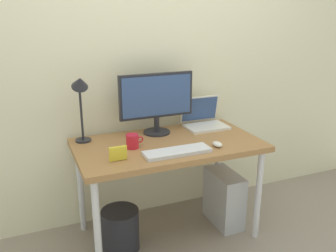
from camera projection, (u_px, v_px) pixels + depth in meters
name	position (u px, v px, depth m)	size (l,w,h in m)	color
ground_plane	(168.00, 233.00, 2.76)	(6.00, 6.00, 0.00)	gray
back_wall	(147.00, 53.00, 2.73)	(4.40, 0.04, 2.60)	beige
desk	(168.00, 151.00, 2.56)	(1.28, 0.70, 0.73)	olive
monitor	(156.00, 99.00, 2.65)	(0.56, 0.20, 0.45)	#232328
laptop	(204.00, 119.00, 2.87)	(0.32, 0.26, 0.23)	silver
desk_lamp	(81.00, 93.00, 2.43)	(0.11, 0.16, 0.49)	#232328
keyboard	(177.00, 152.00, 2.34)	(0.44, 0.14, 0.02)	silver
mouse	(217.00, 144.00, 2.46)	(0.06, 0.09, 0.03)	silver
coffee_mug	(133.00, 141.00, 2.43)	(0.12, 0.08, 0.09)	red
photo_frame	(118.00, 153.00, 2.22)	(0.11, 0.02, 0.09)	yellow
computer_tower	(224.00, 198.00, 2.84)	(0.18, 0.36, 0.42)	#B2B2B7
wastebasket	(120.00, 230.00, 2.54)	(0.26, 0.26, 0.30)	#232328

